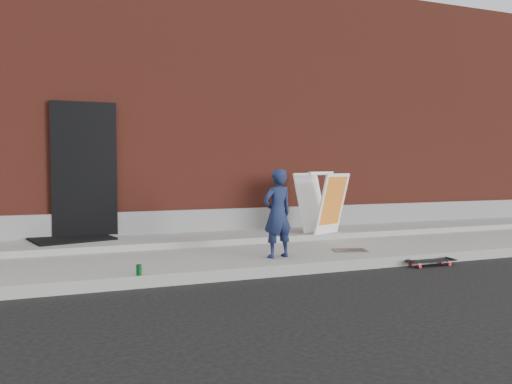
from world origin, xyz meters
name	(u,v)px	position (x,y,z in m)	size (l,w,h in m)	color
ground	(300,275)	(0.00, 0.00, 0.00)	(80.00, 80.00, 0.00)	black
sidewalk	(259,251)	(0.00, 1.50, 0.07)	(20.00, 3.00, 0.15)	gray
apron	(241,236)	(0.00, 2.40, 0.20)	(20.00, 1.20, 0.10)	gray
building	(184,126)	(0.00, 6.99, 2.50)	(20.00, 8.10, 5.00)	maroon
child	(277,213)	(-0.09, 0.54, 0.78)	(0.46, 0.30, 1.26)	#182243
skateboard	(431,261)	(2.05, -0.12, 0.07)	(0.75, 0.21, 0.08)	red
pizza_sign	(322,202)	(1.39, 1.98, 0.80)	(0.92, 0.98, 1.10)	white
soda_can	(139,270)	(-2.09, 0.05, 0.21)	(0.07, 0.07, 0.13)	#197E33
doormat	(71,238)	(-2.83, 2.70, 0.27)	(1.20, 0.97, 0.03)	black
utility_plate	(350,250)	(1.17, 0.65, 0.16)	(0.50, 0.32, 0.01)	#57585C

